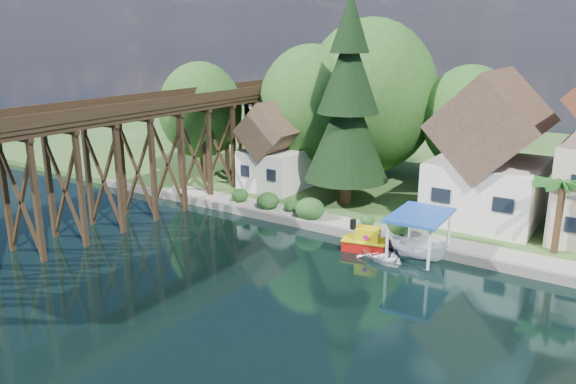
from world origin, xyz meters
name	(u,v)px	position (x,y,z in m)	size (l,w,h in m)	color
ground	(288,278)	(0.00, 0.00, 0.00)	(140.00, 140.00, 0.00)	black
bank	(462,165)	(0.00, 34.00, 0.25)	(140.00, 52.00, 0.50)	#284D1E
seawall	(405,246)	(4.00, 8.00, 0.31)	(60.00, 0.40, 0.62)	slate
promenade	(441,243)	(6.00, 9.30, 0.53)	(50.00, 2.60, 0.06)	gray
trestle_bridge	(155,146)	(-16.00, 5.17, 5.35)	(4.12, 44.18, 9.30)	black
house_left	(490,158)	(7.00, 16.00, 5.14)	(7.64, 8.64, 11.02)	white
shed	(275,152)	(-11.00, 14.50, 3.83)	(5.09, 5.40, 7.85)	white
bg_trees	(436,114)	(1.00, 21.25, 7.29)	(49.90, 13.30, 10.57)	#382314
shrubs	(305,207)	(-4.60, 9.26, 1.23)	(15.76, 2.47, 1.70)	#1A4318
conifer	(348,106)	(-3.60, 13.94, 8.47)	(6.72, 6.72, 16.54)	#382314
palm_tree	(563,187)	(12.55, 11.59, 4.85)	(3.92, 3.92, 4.99)	#382314
tugboat	(366,241)	(1.85, 6.50, 0.63)	(3.18, 2.18, 2.11)	#AD0F0B
boat_white_a	(383,255)	(3.50, 5.63, 0.36)	(2.46, 3.45, 0.71)	white
boat_canopy	(419,240)	(5.27, 7.06, 1.30)	(3.84, 4.80, 3.02)	white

